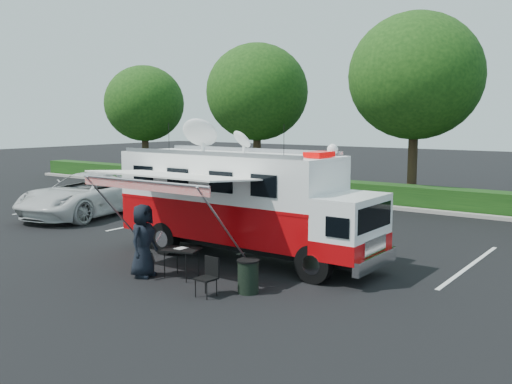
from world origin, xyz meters
TOP-DOWN VIEW (x-y plane):
  - ground_plane at (0.00, 0.00)m, footprint 120.00×120.00m
  - back_border at (1.14, 12.90)m, footprint 60.00×6.14m
  - stall_lines at (-0.50, 3.00)m, footprint 24.12×5.50m
  - command_truck at (-0.07, -0.00)m, footprint 8.10×2.23m
  - awning at (-0.80, -2.32)m, footprint 4.42×2.31m
  - white_suv at (-9.74, 2.03)m, footprint 4.01×6.80m
  - person at (-1.00, -3.03)m, footprint 0.80×1.04m
  - folding_table at (-0.12, -2.57)m, footprint 1.06×0.90m
  - folding_chair at (1.39, -3.25)m, footprint 0.45×0.47m
  - trash_bin at (1.99, -2.56)m, footprint 0.53×0.53m

SIDE VIEW (x-z plane):
  - ground_plane at x=0.00m, z-range 0.00..0.00m
  - white_suv at x=-9.74m, z-range -0.89..0.89m
  - person at x=-1.00m, z-range -0.94..0.94m
  - stall_lines at x=-0.50m, z-range 0.00..0.01m
  - trash_bin at x=1.99m, z-range 0.00..0.80m
  - folding_chair at x=1.39m, z-range 0.08..0.98m
  - folding_table at x=-0.12m, z-range 0.33..1.10m
  - command_truck at x=-0.07m, z-range -0.28..3.61m
  - awning at x=-0.80m, z-range 1.16..3.83m
  - back_border at x=1.14m, z-range 0.57..9.44m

